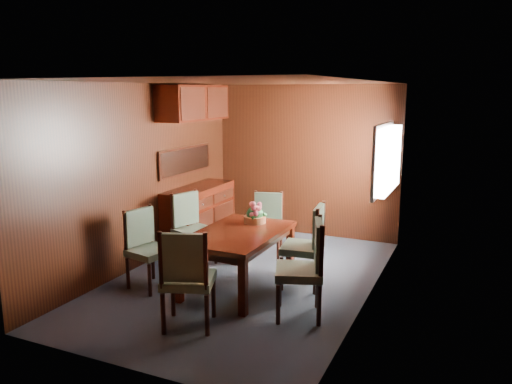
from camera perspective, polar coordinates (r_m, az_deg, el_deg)
The scene contains 11 objects.
ground at distance 6.30m, azimuth -1.18°, elevation -9.92°, with size 4.50×4.50×0.00m, color #303641.
room_shell at distance 6.25m, azimuth -0.79°, elevation 5.34°, with size 3.06×4.52×2.41m.
sideboard at distance 7.57m, azimuth -6.50°, elevation -2.73°, with size 0.48×1.40×0.90m, color black.
dining_table at distance 5.88m, azimuth -2.04°, elevation -5.43°, with size 0.94×1.48×0.69m.
chair_left_near at distance 6.07m, azimuth -12.47°, elevation -5.76°, with size 0.51×0.53×0.95m.
chair_left_far at distance 6.77m, azimuth -7.47°, elevation -3.65°, with size 0.57×0.58×0.98m.
chair_right_near at distance 5.16m, azimuth 5.82°, elevation -8.10°, with size 0.61×0.62×1.04m.
chair_right_far at distance 5.93m, azimuth 6.06°, elevation -5.62°, with size 0.51×0.53×1.01m.
chair_head at distance 4.91m, azimuth -7.94°, elevation -9.26°, with size 0.62×0.61×1.03m.
chair_foot at distance 7.06m, azimuth 1.29°, elevation -3.28°, with size 0.52×0.50×0.90m.
flower_centerpiece at distance 6.20m, azimuth -0.12°, elevation -2.25°, with size 0.30×0.30×0.30m.
Camera 1 is at (2.52, -5.30, 2.30)m, focal length 35.00 mm.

